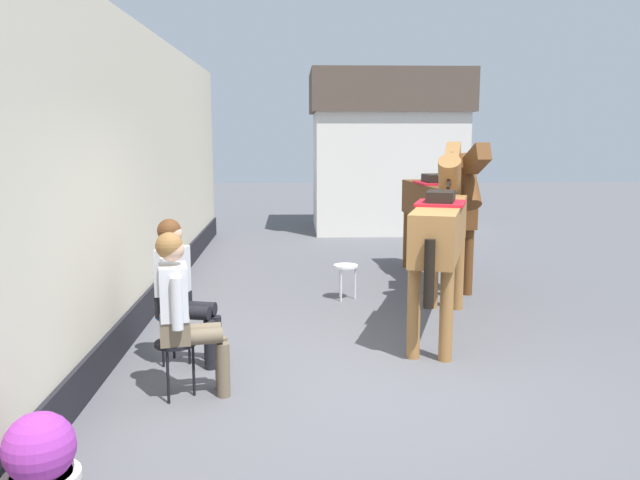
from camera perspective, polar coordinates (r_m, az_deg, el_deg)
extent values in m
plane|color=#56565B|center=(8.97, 2.11, -4.75)|extent=(40.00, 40.00, 0.00)
cube|color=beige|center=(7.44, -16.96, 5.22)|extent=(0.30, 14.00, 3.40)
cube|color=black|center=(7.68, -16.28, -6.16)|extent=(0.34, 14.00, 0.36)
cube|color=silver|center=(14.96, 5.73, 5.90)|extent=(3.20, 2.40, 2.60)
cube|color=brown|center=(14.96, 5.84, 12.61)|extent=(3.40, 2.60, 0.90)
cylinder|color=black|center=(5.60, -12.42, -8.73)|extent=(0.34, 0.34, 0.03)
cylinder|color=black|center=(5.68, -10.90, -10.97)|extent=(0.02, 0.02, 0.45)
cylinder|color=black|center=(5.79, -13.07, -10.65)|extent=(0.02, 0.02, 0.45)
cylinder|color=black|center=(5.57, -13.03, -11.49)|extent=(0.02, 0.02, 0.45)
cube|color=brown|center=(5.57, -12.46, -7.60)|extent=(0.30, 0.36, 0.20)
cube|color=silver|center=(5.48, -12.58, -4.40)|extent=(0.28, 0.38, 0.44)
sphere|color=tan|center=(5.41, -12.71, -0.80)|extent=(0.20, 0.20, 0.20)
sphere|color=olive|center=(5.41, -12.93, -0.49)|extent=(0.22, 0.22, 0.22)
cylinder|color=brown|center=(5.66, -10.53, -7.77)|extent=(0.40, 0.20, 0.13)
cylinder|color=brown|center=(5.77, -8.52, -10.53)|extent=(0.11, 0.11, 0.46)
cylinder|color=brown|center=(5.51, -10.42, -8.25)|extent=(0.40, 0.20, 0.13)
cylinder|color=brown|center=(5.62, -8.36, -11.07)|extent=(0.11, 0.11, 0.46)
cylinder|color=silver|center=(5.69, -12.41, -4.41)|extent=(0.09, 0.09, 0.42)
cylinder|color=silver|center=(5.30, -12.29, -5.42)|extent=(0.09, 0.09, 0.42)
cylinder|color=#194C99|center=(6.41, -12.51, -6.43)|extent=(0.34, 0.34, 0.03)
cylinder|color=black|center=(6.42, -11.27, -8.59)|extent=(0.02, 0.02, 0.45)
cylinder|color=black|center=(6.61, -12.57, -8.12)|extent=(0.02, 0.02, 0.45)
cylinder|color=black|center=(6.40, -13.45, -8.73)|extent=(0.02, 0.02, 0.45)
cube|color=black|center=(6.38, -12.54, -5.44)|extent=(0.31, 0.37, 0.20)
cube|color=silver|center=(6.30, -12.65, -2.62)|extent=(0.29, 0.38, 0.44)
sphere|color=tan|center=(6.24, -12.76, 0.52)|extent=(0.20, 0.20, 0.20)
sphere|color=#593319|center=(6.25, -12.94, 0.80)|extent=(0.22, 0.22, 0.22)
cylinder|color=black|center=(6.39, -10.67, -5.81)|extent=(0.40, 0.22, 0.13)
cylinder|color=black|center=(6.41, -8.99, -8.52)|extent=(0.11, 0.11, 0.46)
cylinder|color=black|center=(6.25, -11.22, -6.18)|extent=(0.40, 0.22, 0.13)
cylinder|color=black|center=(6.26, -9.51, -8.95)|extent=(0.11, 0.11, 0.46)
cylinder|color=silver|center=(6.49, -11.75, -2.71)|extent=(0.09, 0.09, 0.42)
cylinder|color=silver|center=(6.13, -13.22, -3.46)|extent=(0.09, 0.09, 0.42)
cube|color=#9E6B38|center=(7.24, 10.41, 1.07)|extent=(1.08, 2.23, 0.52)
cylinder|color=#9E6B38|center=(8.34, 9.78, -2.78)|extent=(0.13, 0.13, 0.90)
cylinder|color=#9E6B38|center=(8.32, 11.90, -2.88)|extent=(0.13, 0.13, 0.90)
cylinder|color=#9E6B38|center=(6.47, 8.12, -6.29)|extent=(0.13, 0.13, 0.90)
cylinder|color=#9E6B38|center=(6.44, 10.88, -6.43)|extent=(0.13, 0.13, 0.90)
cylinder|color=#9E6B38|center=(8.39, 11.18, 4.84)|extent=(0.46, 0.69, 0.73)
cube|color=#9E6B38|center=(8.72, 11.41, 7.02)|extent=(0.33, 0.56, 0.40)
cube|color=black|center=(8.36, 11.21, 5.79)|extent=(0.23, 0.61, 0.48)
cylinder|color=black|center=(6.17, 9.44, -2.91)|extent=(0.13, 0.13, 0.65)
cube|color=red|center=(7.11, 10.41, 3.15)|extent=(0.66, 0.72, 0.03)
cube|color=black|center=(7.10, 10.42, 3.72)|extent=(0.40, 0.50, 0.12)
cube|color=brown|center=(9.86, 10.01, 3.24)|extent=(0.66, 2.23, 0.52)
cylinder|color=brown|center=(9.10, 12.72, -1.87)|extent=(0.13, 0.13, 0.90)
cylinder|color=brown|center=(8.99, 10.87, -1.94)|extent=(0.13, 0.13, 0.90)
cylinder|color=brown|center=(10.90, 9.13, 0.07)|extent=(0.13, 0.13, 0.90)
cylinder|color=brown|center=(10.82, 7.56, 0.04)|extent=(0.13, 0.13, 0.90)
cylinder|color=brown|center=(8.69, 12.54, 4.95)|extent=(0.34, 0.66, 0.73)
cube|color=brown|center=(8.36, 13.43, 6.86)|extent=(0.23, 0.54, 0.40)
cube|color=black|center=(8.70, 12.52, 5.88)|extent=(0.10, 0.63, 0.48)
cylinder|color=black|center=(10.97, 8.13, 2.45)|extent=(0.11, 0.11, 0.65)
cube|color=red|center=(9.93, 9.88, 4.88)|extent=(0.56, 0.65, 0.03)
cube|color=black|center=(9.92, 9.89, 5.28)|extent=(0.32, 0.47, 0.12)
cylinder|color=beige|center=(4.24, -22.97, -18.40)|extent=(0.43, 0.43, 0.04)
sphere|color=purple|center=(4.16, -23.13, -16.20)|extent=(0.40, 0.40, 0.40)
cylinder|color=white|center=(8.64, 2.22, -2.27)|extent=(0.32, 0.32, 0.03)
cylinder|color=silver|center=(8.70, 3.07, -3.74)|extent=(0.02, 0.02, 0.43)
cylinder|color=silver|center=(8.80, 1.73, -3.59)|extent=(0.02, 0.02, 0.43)
cylinder|color=silver|center=(8.58, 1.84, -3.92)|extent=(0.02, 0.02, 0.43)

